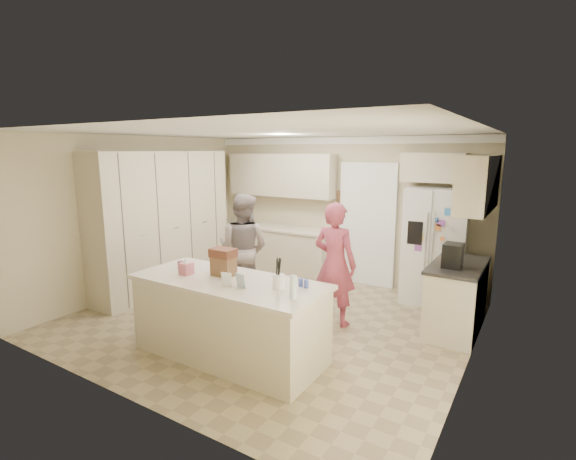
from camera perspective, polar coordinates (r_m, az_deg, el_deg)
The scene contains 41 objects.
floor at distance 6.05m, azimuth -2.61°, elevation -12.24°, with size 5.20×4.60×0.02m, color #968560.
ceiling at distance 5.57m, azimuth -2.85°, elevation 13.38°, with size 5.20×4.60×0.02m, color white.
wall_back at distance 7.66m, azimuth 7.10°, elevation 2.79°, with size 5.20×0.02×2.60m, color beige.
wall_front at distance 4.03m, azimuth -21.68°, elevation -5.22°, with size 5.20×0.02×2.60m, color beige.
wall_left at distance 7.44m, azimuth -19.55°, elevation 2.01°, with size 0.02×4.60×2.60m, color beige.
wall_right at distance 4.74m, azimuth 24.33°, elevation -3.09°, with size 0.02×4.60×2.60m, color beige.
crown_back at distance 7.54m, azimuth 7.16°, elevation 12.04°, with size 5.20×0.08×0.12m, color white.
pantry_bank at distance 7.35m, azimuth -16.76°, elevation 1.09°, with size 0.60×2.60×2.35m, color beige.
back_base_cab at distance 8.10m, azimuth -1.38°, elevation -2.88°, with size 2.20×0.60×0.88m, color beige.
back_countertop at distance 8.00m, azimuth -1.44°, elevation 0.31°, with size 2.24×0.63×0.04m, color beige.
back_upper_cab at distance 7.99m, azimuth -0.94°, elevation 7.53°, with size 2.20×0.35×0.80m, color beige.
doorway_opening at distance 7.46m, azimuth 10.80°, elevation 0.52°, with size 0.90×0.06×2.10m, color black.
doorway_casing at distance 7.43m, azimuth 10.70°, elevation 0.48°, with size 1.02×0.03×2.22m, color white.
wall_frame_upper at distance 7.58m, azimuth 7.16°, elevation 4.62°, with size 0.15×0.02×0.20m, color brown.
wall_frame_lower at distance 7.62m, azimuth 7.11°, elevation 2.60°, with size 0.15×0.02×0.20m, color brown.
refrigerator at distance 6.85m, azimuth 19.44°, elevation -2.11°, with size 0.90×0.70×1.80m, color white.
fridge_seam at distance 6.51m, azimuth 18.75°, elevation -2.72°, with size 0.01×0.02×1.78m, color gray.
fridge_dispenser at distance 6.50m, azimuth 16.98°, elevation -0.38°, with size 0.22×0.03×0.35m, color black.
fridge_handle_l at distance 6.48m, azimuth 18.37°, elevation -1.41°, with size 0.02×0.02×0.85m, color silver.
fridge_handle_r at distance 6.46m, azimuth 19.23°, elevation -1.50°, with size 0.02×0.02×0.85m, color silver.
over_fridge_cab at distance 6.88m, azimuth 19.29°, elevation 8.06°, with size 0.95×0.35×0.45m, color beige.
right_base_cab at distance 5.97m, azimuth 22.02°, elevation -8.76°, with size 0.60×1.20×0.88m, color beige.
right_countertop at distance 5.84m, azimuth 22.25°, elevation -4.48°, with size 0.63×1.24×0.04m, color #2D2B28.
right_upper_cab at distance 5.85m, azimuth 24.63°, elevation 5.82°, with size 0.35×1.50×0.70m, color beige.
coffee_maker at distance 5.61m, azimuth 21.62°, elevation -3.24°, with size 0.22×0.28×0.30m, color black.
island_base at distance 4.96m, azimuth -8.03°, elevation -12.08°, with size 2.20×0.90×0.88m, color beige.
island_top at distance 4.80m, azimuth -8.18°, elevation -7.01°, with size 2.28×0.96×0.05m, color beige.
utensil_crock at distance 4.44m, azimuth -1.28°, elevation -7.05°, with size 0.13×0.13×0.15m, color white.
tissue_box at distance 5.06m, azimuth -13.74°, elevation -5.15°, with size 0.13×0.13×0.14m, color #D1697D.
tissue_plume at distance 5.03m, azimuth -13.80°, elevation -3.94°, with size 0.08×0.08×0.08m, color white.
dollhouse_body at distance 4.93m, azimuth -8.82°, elevation -4.92°, with size 0.26×0.18×0.22m, color brown.
dollhouse_roof at distance 4.89m, azimuth -8.87°, elevation -3.11°, with size 0.28×0.20×0.10m, color #592D1E.
jam_jar at distance 5.34m, azimuth -14.48°, elevation -4.61°, with size 0.07×0.07×0.09m, color #59263F.
greeting_card_a at distance 4.53m, azimuth -8.38°, elevation -6.72°, with size 0.12×0.01×0.16m, color white.
greeting_card_b at distance 4.48m, azimuth -6.48°, elevation -6.89°, with size 0.12×0.01×0.16m, color silver.
water_bottle at distance 4.11m, azimuth 0.72°, elevation -7.85°, with size 0.07×0.07×0.24m, color silver.
shaker_salt at distance 4.50m, azimuth 1.74°, elevation -7.19°, with size 0.05×0.05×0.09m, color #3849A0.
shaker_pepper at distance 4.47m, azimuth 2.52°, elevation -7.33°, with size 0.05×0.05×0.09m, color #3849A0.
teen_boy at distance 6.53m, azimuth -6.16°, elevation -2.55°, with size 0.83×0.65×1.71m, color gray.
teen_girl at distance 5.70m, azimuth 6.41°, elevation -4.65°, with size 0.62×0.41×1.69m, color #C74E6F.
fridge_magnets at distance 6.51m, azimuth 18.74°, elevation -2.73°, with size 0.76×0.02×1.44m, color tan, non-canonical shape.
Camera 1 is at (3.15, -4.59, 2.36)m, focal length 26.00 mm.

